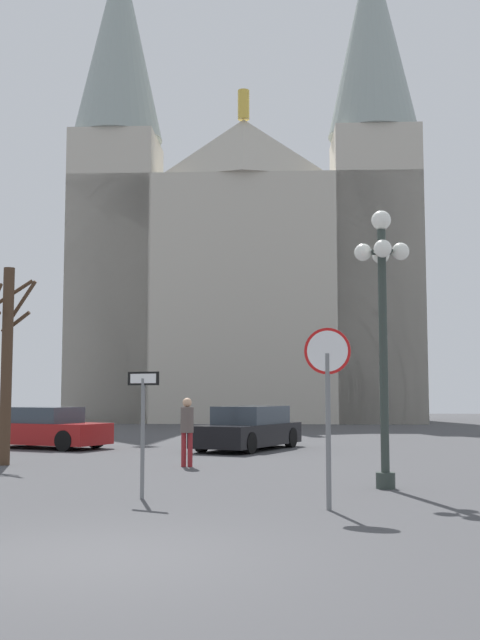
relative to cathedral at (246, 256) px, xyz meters
The scene contains 9 objects.
ground_plane 41.47m from the cathedral, 85.64° to the right, with size 120.00×120.00×0.00m, color #424244.
cathedral is the anchor object (origin of this frame).
stop_sign 37.65m from the cathedral, 81.22° to the right, with size 0.73×0.13×2.79m.
one_way_arrow_sign 36.61m from the cathedral, 86.05° to the right, with size 0.61×0.27×2.14m.
street_lamp 34.80m from the cathedral, 78.81° to the right, with size 1.05×1.05×5.29m.
bare_tree 30.88m from the cathedral, 94.80° to the right, with size 1.33×1.39×4.94m.
parked_car_near_black 25.94m from the cathedral, 82.97° to the right, with size 3.18×4.90×1.36m.
parked_car_far_red 26.24m from the cathedral, 98.66° to the right, with size 4.37×2.95×1.32m.
pedestrian_walking 31.24m from the cathedral, 85.96° to the right, with size 0.32×0.32×1.66m.
Camera 1 is at (2.71, -8.37, 1.79)m, focal length 43.63 mm.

